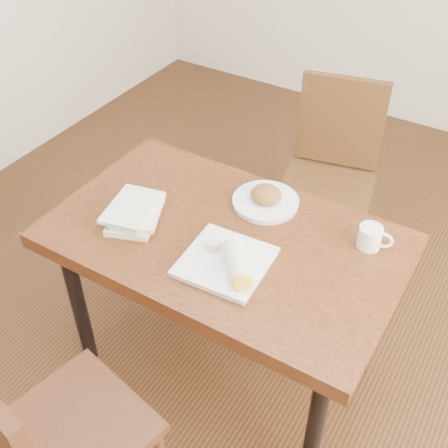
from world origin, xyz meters
The scene contains 8 objects.
ground centered at (0.00, 0.00, -0.01)m, with size 4.00×5.00×0.01m, color #472814.
table centered at (0.00, 0.00, 0.66)m, with size 1.26×0.76×0.75m.
chair_near centered at (-0.10, -0.83, 0.55)m, with size 0.50×0.50×0.95m.
chair_far centered at (0.06, 0.89, 0.55)m, with size 0.50×0.50×0.95m.
plate_scone centered at (0.04, 0.23, 0.78)m, with size 0.25×0.25×0.08m.
coffee_mug centered at (0.46, 0.21, 0.79)m, with size 0.12×0.08×0.08m.
plate_burrito centered at (0.10, -0.14, 0.78)m, with size 0.30×0.30×0.09m.
book_stack centered at (-0.32, -0.09, 0.78)m, with size 0.25×0.28×0.06m.
Camera 1 is at (0.78, -1.28, 2.08)m, focal length 45.00 mm.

